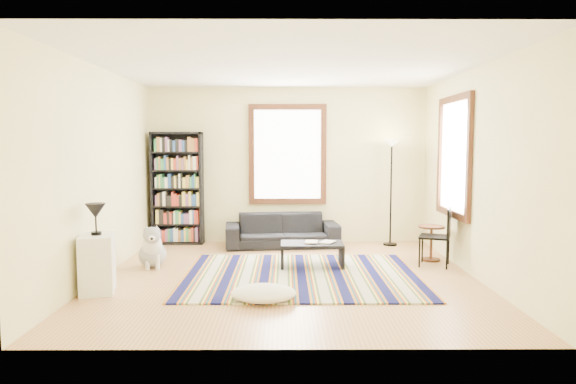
{
  "coord_description": "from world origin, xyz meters",
  "views": [
    {
      "loc": [
        -0.04,
        -6.81,
        1.77
      ],
      "look_at": [
        0.0,
        0.5,
        1.1
      ],
      "focal_mm": 32.0,
      "sensor_mm": 36.0,
      "label": 1
    }
  ],
  "objects_px": {
    "floor_cushion": "(264,293)",
    "side_table": "(431,243)",
    "floor_lamp": "(391,193)",
    "sofa": "(282,230)",
    "folding_chair": "(435,237)",
    "dog": "(152,246)",
    "coffee_table": "(312,255)",
    "white_cabinet": "(97,264)",
    "bookshelf": "(177,188)"
  },
  "relations": [
    {
      "from": "coffee_table",
      "to": "floor_cushion",
      "type": "relative_size",
      "value": 1.2
    },
    {
      "from": "sofa",
      "to": "floor_cushion",
      "type": "relative_size",
      "value": 2.61
    },
    {
      "from": "coffee_table",
      "to": "white_cabinet",
      "type": "relative_size",
      "value": 1.29
    },
    {
      "from": "dog",
      "to": "white_cabinet",
      "type": "bearing_deg",
      "value": -118.33
    },
    {
      "from": "coffee_table",
      "to": "floor_lamp",
      "type": "distance_m",
      "value": 2.33
    },
    {
      "from": "bookshelf",
      "to": "coffee_table",
      "type": "bearing_deg",
      "value": -38.02
    },
    {
      "from": "side_table",
      "to": "white_cabinet",
      "type": "distance_m",
      "value": 4.8
    },
    {
      "from": "dog",
      "to": "side_table",
      "type": "bearing_deg",
      "value": -8.72
    },
    {
      "from": "coffee_table",
      "to": "dog",
      "type": "height_order",
      "value": "dog"
    },
    {
      "from": "floor_lamp",
      "to": "floor_cushion",
      "type": "bearing_deg",
      "value": -122.81
    },
    {
      "from": "sofa",
      "to": "bookshelf",
      "type": "xyz_separation_m",
      "value": [
        -1.87,
        0.27,
        0.71
      ]
    },
    {
      "from": "floor_cushion",
      "to": "white_cabinet",
      "type": "relative_size",
      "value": 1.07
    },
    {
      "from": "dog",
      "to": "sofa",
      "type": "bearing_deg",
      "value": 24.69
    },
    {
      "from": "side_table",
      "to": "floor_cushion",
      "type": "bearing_deg",
      "value": -140.5
    },
    {
      "from": "coffee_table",
      "to": "floor_lamp",
      "type": "relative_size",
      "value": 0.48
    },
    {
      "from": "folding_chair",
      "to": "dog",
      "type": "distance_m",
      "value": 4.13
    },
    {
      "from": "floor_cushion",
      "to": "side_table",
      "type": "distance_m",
      "value": 3.23
    },
    {
      "from": "sofa",
      "to": "white_cabinet",
      "type": "height_order",
      "value": "white_cabinet"
    },
    {
      "from": "bookshelf",
      "to": "folding_chair",
      "type": "bearing_deg",
      "value": -22.73
    },
    {
      "from": "bookshelf",
      "to": "dog",
      "type": "relative_size",
      "value": 3.26
    },
    {
      "from": "coffee_table",
      "to": "white_cabinet",
      "type": "height_order",
      "value": "white_cabinet"
    },
    {
      "from": "floor_lamp",
      "to": "dog",
      "type": "relative_size",
      "value": 3.03
    },
    {
      "from": "folding_chair",
      "to": "white_cabinet",
      "type": "relative_size",
      "value": 1.23
    },
    {
      "from": "sofa",
      "to": "floor_lamp",
      "type": "relative_size",
      "value": 1.05
    },
    {
      "from": "white_cabinet",
      "to": "folding_chair",
      "type": "bearing_deg",
      "value": 3.35
    },
    {
      "from": "coffee_table",
      "to": "folding_chair",
      "type": "distance_m",
      "value": 1.82
    },
    {
      "from": "sofa",
      "to": "bookshelf",
      "type": "bearing_deg",
      "value": 166.13
    },
    {
      "from": "folding_chair",
      "to": "dog",
      "type": "xyz_separation_m",
      "value": [
        -4.12,
        -0.05,
        -0.12
      ]
    },
    {
      "from": "floor_lamp",
      "to": "white_cabinet",
      "type": "bearing_deg",
      "value": -144.9
    },
    {
      "from": "sofa",
      "to": "folding_chair",
      "type": "xyz_separation_m",
      "value": [
        2.25,
        -1.45,
        0.14
      ]
    },
    {
      "from": "dog",
      "to": "folding_chair",
      "type": "bearing_deg",
      "value": -13.33
    },
    {
      "from": "floor_cushion",
      "to": "dog",
      "type": "xyz_separation_m",
      "value": [
        -1.69,
        1.66,
        0.21
      ]
    },
    {
      "from": "white_cabinet",
      "to": "dog",
      "type": "bearing_deg",
      "value": 62.34
    },
    {
      "from": "bookshelf",
      "to": "white_cabinet",
      "type": "bearing_deg",
      "value": -96.19
    },
    {
      "from": "floor_cushion",
      "to": "floor_lamp",
      "type": "xyz_separation_m",
      "value": [
        2.11,
        3.27,
        0.84
      ]
    },
    {
      "from": "coffee_table",
      "to": "floor_cushion",
      "type": "distance_m",
      "value": 1.75
    },
    {
      "from": "floor_cushion",
      "to": "dog",
      "type": "height_order",
      "value": "dog"
    },
    {
      "from": "side_table",
      "to": "dog",
      "type": "height_order",
      "value": "dog"
    },
    {
      "from": "floor_cushion",
      "to": "dog",
      "type": "distance_m",
      "value": 2.38
    },
    {
      "from": "floor_cushion",
      "to": "side_table",
      "type": "height_order",
      "value": "side_table"
    },
    {
      "from": "floor_lamp",
      "to": "sofa",
      "type": "bearing_deg",
      "value": -177.01
    },
    {
      "from": "floor_lamp",
      "to": "folding_chair",
      "type": "relative_size",
      "value": 2.16
    },
    {
      "from": "bookshelf",
      "to": "side_table",
      "type": "distance_m",
      "value": 4.45
    },
    {
      "from": "folding_chair",
      "to": "dog",
      "type": "bearing_deg",
      "value": -157.91
    },
    {
      "from": "bookshelf",
      "to": "white_cabinet",
      "type": "height_order",
      "value": "bookshelf"
    },
    {
      "from": "bookshelf",
      "to": "coffee_table",
      "type": "height_order",
      "value": "bookshelf"
    },
    {
      "from": "floor_lamp",
      "to": "side_table",
      "type": "height_order",
      "value": "floor_lamp"
    },
    {
      "from": "sofa",
      "to": "side_table",
      "type": "height_order",
      "value": "sofa"
    },
    {
      "from": "folding_chair",
      "to": "bookshelf",
      "type": "bearing_deg",
      "value": 178.62
    },
    {
      "from": "floor_cushion",
      "to": "side_table",
      "type": "relative_size",
      "value": 1.39
    }
  ]
}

